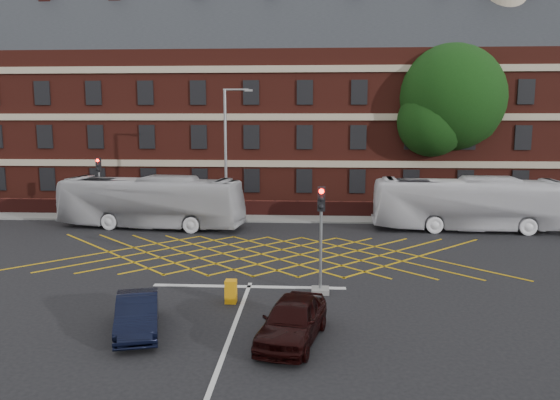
# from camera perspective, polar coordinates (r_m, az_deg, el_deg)

# --- Properties ---
(ground) EXTENTS (120.00, 120.00, 0.00)m
(ground) POSITION_cam_1_polar(r_m,az_deg,el_deg) (26.23, -2.38, -6.74)
(ground) COLOR black
(ground) RESTS_ON ground
(victorian_building) EXTENTS (51.00, 12.17, 20.40)m
(victorian_building) POSITION_cam_1_polar(r_m,az_deg,el_deg) (47.23, 0.55, 9.67)
(victorian_building) COLOR #551D16
(victorian_building) RESTS_ON ground
(boundary_wall) EXTENTS (56.00, 0.50, 1.10)m
(boundary_wall) POSITION_cam_1_polar(r_m,az_deg,el_deg) (38.78, -0.48, -0.89)
(boundary_wall) COLOR #461512
(boundary_wall) RESTS_ON ground
(far_pavement) EXTENTS (60.00, 3.00, 0.12)m
(far_pavement) POSITION_cam_1_polar(r_m,az_deg,el_deg) (37.89, -0.58, -1.87)
(far_pavement) COLOR slate
(far_pavement) RESTS_ON ground
(box_junction_hatching) EXTENTS (8.22, 8.22, 0.02)m
(box_junction_hatching) POSITION_cam_1_polar(r_m,az_deg,el_deg) (28.15, -1.98, -5.65)
(box_junction_hatching) COLOR #CC990C
(box_junction_hatching) RESTS_ON ground
(stop_line) EXTENTS (8.00, 0.30, 0.02)m
(stop_line) POSITION_cam_1_polar(r_m,az_deg,el_deg) (22.89, -3.26, -9.02)
(stop_line) COLOR silver
(stop_line) RESTS_ON ground
(centre_line) EXTENTS (0.15, 14.00, 0.02)m
(centre_line) POSITION_cam_1_polar(r_m,az_deg,el_deg) (16.87, -5.89, -15.67)
(centre_line) COLOR silver
(centre_line) RESTS_ON ground
(bus_left) EXTENTS (12.05, 4.34, 3.28)m
(bus_left) POSITION_cam_1_polar(r_m,az_deg,el_deg) (35.54, -13.32, -0.21)
(bus_left) COLOR silver
(bus_left) RESTS_ON ground
(bus_right) EXTENTS (12.02, 3.37, 3.31)m
(bus_right) POSITION_cam_1_polar(r_m,az_deg,el_deg) (35.75, 19.23, -0.38)
(bus_right) COLOR white
(bus_right) RESTS_ON ground
(car_navy) EXTENTS (2.27, 3.96, 1.23)m
(car_navy) POSITION_cam_1_polar(r_m,az_deg,el_deg) (18.69, -14.68, -11.44)
(car_navy) COLOR black
(car_navy) RESTS_ON ground
(car_maroon) EXTENTS (2.49, 4.33, 1.39)m
(car_maroon) POSITION_cam_1_polar(r_m,az_deg,el_deg) (17.38, 1.30, -12.43)
(car_maroon) COLOR black
(car_maroon) RESTS_ON ground
(deciduous_tree) EXTENTS (8.00, 7.88, 12.36)m
(deciduous_tree) POSITION_cam_1_polar(r_m,az_deg,el_deg) (42.90, 17.37, 9.44)
(deciduous_tree) COLOR black
(deciduous_tree) RESTS_ON ground
(traffic_light_near) EXTENTS (0.70, 0.70, 4.27)m
(traffic_light_near) POSITION_cam_1_polar(r_m,az_deg,el_deg) (21.67, 4.28, -5.23)
(traffic_light_near) COLOR slate
(traffic_light_near) RESTS_ON ground
(traffic_light_far) EXTENTS (0.70, 0.70, 4.27)m
(traffic_light_far) POSITION_cam_1_polar(r_m,az_deg,el_deg) (38.78, -18.30, 0.49)
(traffic_light_far) COLOR slate
(traffic_light_far) RESTS_ON ground
(street_lamp) EXTENTS (2.25, 1.00, 8.73)m
(street_lamp) POSITION_cam_1_polar(r_m,az_deg,el_deg) (34.97, -5.55, 2.06)
(street_lamp) COLOR slate
(street_lamp) RESTS_ON ground
(direction_signs) EXTENTS (1.10, 0.16, 2.20)m
(direction_signs) POSITION_cam_1_polar(r_m,az_deg,el_deg) (40.26, -18.06, 0.23)
(direction_signs) COLOR gray
(direction_signs) RESTS_ON ground
(utility_cabinet) EXTENTS (0.42, 0.42, 0.88)m
(utility_cabinet) POSITION_cam_1_polar(r_m,az_deg,el_deg) (20.94, -5.16, -9.50)
(utility_cabinet) COLOR orange
(utility_cabinet) RESTS_ON ground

